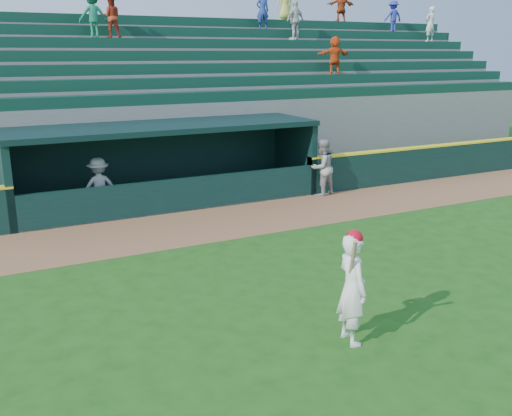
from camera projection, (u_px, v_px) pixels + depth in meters
The scene contains 9 objects.
ground at pixel (293, 290), 11.33m from camera, with size 120.00×120.00×0.00m, color #1B4912.
warning_track at pixel (201, 225), 15.54m from camera, with size 40.00×3.00×0.01m, color brown.
field_wall_right at pixel (478, 158), 22.18m from camera, with size 15.50×0.30×1.20m, color black.
wall_stripe_right at pixel (480, 142), 22.01m from camera, with size 15.50×0.32×0.06m, color yellow.
dugout_player_front at pixel (322, 167), 18.63m from camera, with size 0.90×0.70×1.85m, color #A3A39E.
dugout_player_inside at pixel (99, 187), 16.34m from camera, with size 1.09×0.62×1.68m, color #ACACA6.
dugout at pixel (163, 158), 17.85m from camera, with size 9.40×2.80×2.46m.
stands at pixel (124, 112), 21.51m from camera, with size 34.50×6.30×7.60m.
batter_at_plate at pixel (352, 287), 9.07m from camera, with size 0.59×0.81×1.92m.
Camera 1 is at (-5.43, -9.02, 4.57)m, focal length 40.00 mm.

